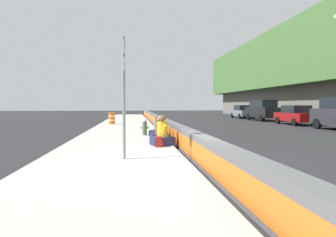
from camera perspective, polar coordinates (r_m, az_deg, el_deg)
ground_plane at (r=8.48m, az=7.03°, el=-9.18°), size 160.00×160.00×0.00m
sidewalk_strip at (r=8.24m, az=-11.38°, el=-9.06°), size 80.00×4.40×0.14m
jersey_barrier at (r=8.40m, az=7.02°, el=-6.35°), size 76.00×0.45×0.85m
route_sign_post at (r=8.51m, az=-8.83°, el=5.83°), size 0.44×0.09×3.60m
fire_hydrant at (r=15.21m, az=-4.70°, el=-1.63°), size 0.26×0.46×0.88m
seated_person_foreground at (r=11.41m, az=-1.14°, el=-3.45°), size 0.91×1.01×1.20m
seated_person_middle at (r=12.66m, az=-1.72°, el=-3.01°), size 0.73×0.84×1.08m
seated_person_rear at (r=13.78m, az=-1.67°, el=-2.56°), size 0.68×0.77×1.07m
seated_person_far at (r=14.91m, az=-2.17°, el=-2.16°), size 0.86×0.93×1.07m
backpack at (r=10.91m, az=-1.84°, el=-4.70°), size 0.32×0.28×0.40m
construction_barrel at (r=24.27m, az=-11.21°, el=0.03°), size 0.54×0.54×0.95m
parked_car_fourth at (r=27.32m, az=24.18°, el=0.65°), size 4.55×2.04×1.71m
parked_car_midline at (r=33.08m, az=18.41°, el=1.63°), size 4.87×2.21×2.28m
parked_car_far at (r=38.36m, az=14.68°, el=1.34°), size 4.52×1.98×1.71m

